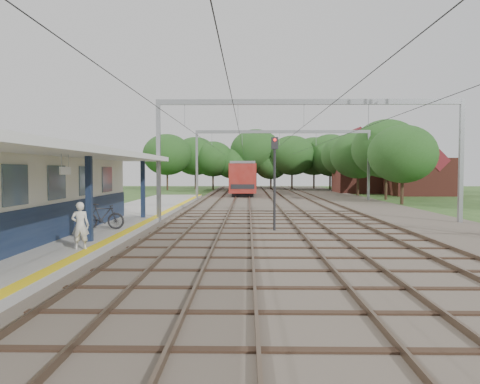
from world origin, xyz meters
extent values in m
plane|color=#2D4C1E|center=(0.00, 0.00, 0.00)|extent=(160.00, 160.00, 0.00)
cube|color=#473D33|center=(4.00, 30.00, 0.05)|extent=(18.00, 90.00, 0.10)
cube|color=gray|center=(-7.50, 14.00, 0.17)|extent=(5.00, 52.00, 0.35)
cube|color=yellow|center=(-5.25, 14.00, 0.35)|extent=(0.45, 52.00, 0.01)
cube|color=beige|center=(-8.90, 7.00, 2.05)|extent=(3.20, 18.00, 3.40)
cube|color=#111E37|center=(-7.28, 7.00, 1.05)|extent=(0.06, 18.00, 1.40)
cube|color=slate|center=(-7.27, 7.00, 2.55)|extent=(0.05, 16.00, 1.30)
cube|color=#111E37|center=(-5.90, 6.00, 1.95)|extent=(0.22, 0.22, 3.20)
cube|color=#111E37|center=(-5.90, 15.00, 1.95)|extent=(0.22, 0.22, 3.20)
cube|color=silver|center=(-7.80, 6.00, 3.67)|extent=(6.40, 20.00, 0.24)
cube|color=white|center=(-6.00, 4.00, 3.00)|extent=(0.06, 0.85, 0.26)
cube|color=brown|center=(-4.22, 30.00, 0.17)|extent=(0.07, 88.00, 0.15)
cube|color=brown|center=(-2.78, 30.00, 0.17)|extent=(0.07, 88.00, 0.15)
cube|color=brown|center=(-1.22, 30.00, 0.17)|extent=(0.07, 88.00, 0.15)
cube|color=brown|center=(0.22, 30.00, 0.17)|extent=(0.07, 88.00, 0.15)
cube|color=brown|center=(2.48, 30.00, 0.17)|extent=(0.07, 88.00, 0.15)
cube|color=brown|center=(3.92, 30.00, 0.17)|extent=(0.07, 88.00, 0.15)
cube|color=brown|center=(6.08, 30.00, 0.17)|extent=(0.07, 88.00, 0.15)
cube|color=brown|center=(7.52, 30.00, 0.17)|extent=(0.07, 88.00, 0.15)
cube|color=gray|center=(-5.00, 15.00, 3.50)|extent=(0.22, 0.22, 7.00)
cube|color=gray|center=(12.00, 15.00, 3.50)|extent=(0.22, 0.22, 7.00)
cube|color=gray|center=(3.50, 15.00, 6.85)|extent=(17.00, 0.20, 0.30)
cube|color=gray|center=(-5.00, 35.00, 3.50)|extent=(0.22, 0.22, 7.00)
cube|color=gray|center=(12.00, 35.00, 3.50)|extent=(0.22, 0.22, 7.00)
cube|color=gray|center=(3.50, 35.00, 6.85)|extent=(17.00, 0.20, 0.30)
cylinder|color=black|center=(-3.50, 30.00, 5.50)|extent=(0.02, 88.00, 0.02)
cylinder|color=black|center=(-0.50, 30.00, 5.50)|extent=(0.02, 88.00, 0.02)
cylinder|color=black|center=(3.20, 30.00, 5.50)|extent=(0.02, 88.00, 0.02)
cylinder|color=black|center=(6.80, 30.00, 5.50)|extent=(0.02, 88.00, 0.02)
cylinder|color=#382619|center=(-10.00, 61.00, 1.44)|extent=(0.28, 0.28, 2.88)
ellipsoid|color=#1E4016|center=(-10.00, 61.00, 4.96)|extent=(6.72, 6.72, 5.76)
cylinder|color=#382619|center=(-4.00, 63.00, 1.26)|extent=(0.28, 0.28, 2.52)
ellipsoid|color=#1E4016|center=(-4.00, 63.00, 4.34)|extent=(5.88, 5.88, 5.04)
cylinder|color=#382619|center=(2.00, 60.00, 1.62)|extent=(0.28, 0.28, 3.24)
ellipsoid|color=#1E4016|center=(2.00, 60.00, 5.58)|extent=(7.56, 7.56, 6.48)
cylinder|color=#382619|center=(8.00, 62.00, 1.35)|extent=(0.28, 0.28, 2.70)
ellipsoid|color=#1E4016|center=(8.00, 62.00, 4.65)|extent=(6.30, 6.30, 5.40)
cylinder|color=#382619|center=(14.50, 38.00, 1.26)|extent=(0.28, 0.28, 2.52)
ellipsoid|color=#1E4016|center=(14.50, 38.00, 4.34)|extent=(5.88, 5.88, 5.04)
cylinder|color=#382619|center=(15.00, 54.00, 1.44)|extent=(0.28, 0.28, 2.88)
ellipsoid|color=#1E4016|center=(15.00, 54.00, 4.96)|extent=(6.72, 6.72, 5.76)
cube|color=brown|center=(21.00, 46.00, 2.25)|extent=(7.00, 6.00, 4.50)
cube|color=maroon|center=(21.00, 46.00, 5.40)|extent=(4.99, 6.12, 4.99)
cube|color=brown|center=(16.00, 52.00, 2.50)|extent=(8.00, 6.00, 5.00)
cube|color=maroon|center=(16.00, 52.00, 5.90)|extent=(5.52, 6.12, 5.52)
imported|color=beige|center=(-5.60, 4.19, 1.15)|extent=(0.64, 0.48, 1.61)
imported|color=black|center=(-6.51, 9.53, 0.93)|extent=(1.97, 0.67, 1.17)
cube|color=black|center=(-0.50, 47.83, 0.32)|extent=(2.38, 16.98, 0.44)
cube|color=maroon|center=(-0.50, 47.83, 2.17)|extent=(2.97, 18.46, 3.24)
cube|color=black|center=(-0.50, 47.83, 2.51)|extent=(3.01, 16.98, 0.92)
cube|color=slate|center=(-0.50, 47.83, 3.91)|extent=(2.74, 18.46, 0.28)
cube|color=black|center=(-0.50, 66.89, 0.32)|extent=(2.38, 16.98, 0.44)
cube|color=maroon|center=(-0.50, 66.89, 2.17)|extent=(2.97, 18.46, 3.24)
cube|color=black|center=(-0.50, 66.89, 2.51)|extent=(3.01, 16.98, 0.92)
cube|color=slate|center=(-0.50, 66.89, 3.91)|extent=(2.74, 18.46, 0.28)
cylinder|color=black|center=(1.35, 11.25, 2.12)|extent=(0.13, 0.13, 4.23)
cube|color=black|center=(1.35, 11.25, 4.33)|extent=(0.33, 0.22, 0.58)
sphere|color=red|center=(1.35, 11.15, 4.48)|extent=(0.15, 0.15, 0.15)
camera|label=1|loc=(0.05, -11.39, 3.00)|focal=35.00mm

